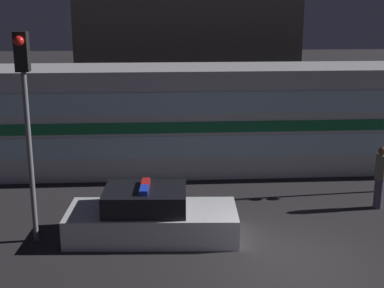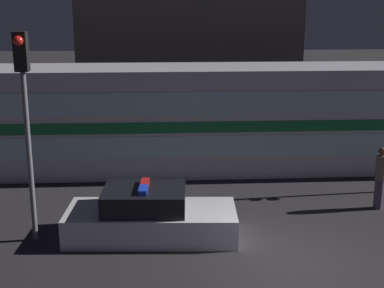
{
  "view_description": "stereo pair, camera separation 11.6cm",
  "coord_description": "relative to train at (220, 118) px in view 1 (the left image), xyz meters",
  "views": [
    {
      "loc": [
        -2.95,
        -10.76,
        5.62
      ],
      "look_at": [
        -1.88,
        4.66,
        1.62
      ],
      "focal_mm": 50.0,
      "sensor_mm": 36.0,
      "label": 1
    },
    {
      "loc": [
        -2.83,
        -10.77,
        5.62
      ],
      "look_at": [
        -1.88,
        4.66,
        1.62
      ],
      "focal_mm": 50.0,
      "sensor_mm": 36.0,
      "label": 2
    }
  ],
  "objects": [
    {
      "name": "ground_plane",
      "position": [
        0.68,
        -7.59,
        -1.8
      ],
      "size": [
        120.0,
        120.0,
        0.0
      ],
      "primitive_type": "plane",
      "color": "#262326"
    },
    {
      "name": "train",
      "position": [
        0.0,
        0.0,
        0.0
      ],
      "size": [
        23.51,
        2.99,
        3.61
      ],
      "color": "silver",
      "rests_on": "ground_plane"
    },
    {
      "name": "traffic_light_corner",
      "position": [
        -5.26,
        -5.93,
        1.81
      ],
      "size": [
        0.3,
        0.46,
        5.07
      ],
      "color": "slate",
      "rests_on": "ground_plane"
    },
    {
      "name": "police_car",
      "position": [
        -2.43,
        -5.86,
        -1.29
      ],
      "size": [
        4.3,
        1.99,
        1.38
      ],
      "rotation": [
        0.0,
        0.0,
        -0.06
      ],
      "color": "silver",
      "rests_on": "ground_plane"
    },
    {
      "name": "building_left",
      "position": [
        -0.71,
        8.14,
        1.58
      ],
      "size": [
        10.35,
        4.46,
        6.77
      ],
      "color": "#47423D",
      "rests_on": "ground_plane"
    },
    {
      "name": "pedestrian",
      "position": [
        4.05,
        -4.34,
        -0.88
      ],
      "size": [
        0.3,
        0.3,
        1.8
      ],
      "color": "#3F384C",
      "rests_on": "ground_plane"
    }
  ]
}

